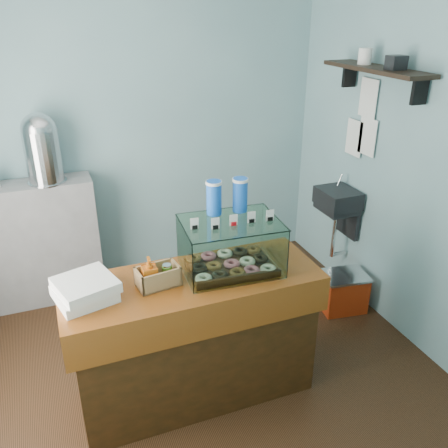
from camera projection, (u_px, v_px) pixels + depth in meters
name	position (u px, v px, depth m)	size (l,w,h in m)	color
ground	(185.00, 366.00, 3.50)	(3.50, 3.50, 0.00)	black
room_shell	(179.00, 139.00, 2.79)	(3.54, 3.04, 2.82)	#7099A3
counter	(194.00, 336.00, 3.09)	(1.60, 0.60, 0.90)	#43220D
back_shelf	(39.00, 243.00, 4.09)	(1.00, 0.32, 1.10)	gray
display_case	(230.00, 242.00, 2.97)	(0.63, 0.48, 0.55)	#301E0E
condiment_crate	(156.00, 275.00, 2.80)	(0.27, 0.18, 0.20)	#A17C50
pastry_boxes	(85.00, 289.00, 2.68)	(0.39, 0.39, 0.12)	white
coffee_urn	(42.00, 146.00, 3.76)	(0.31, 0.31, 0.57)	silver
red_cooler	(343.00, 291.00, 4.09)	(0.42, 0.34, 0.34)	#AE2D0D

